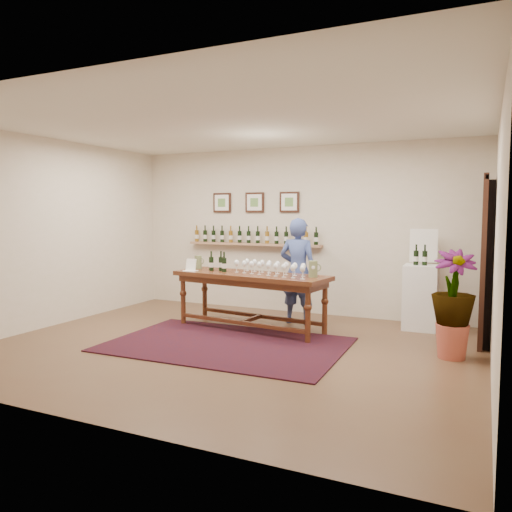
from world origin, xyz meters
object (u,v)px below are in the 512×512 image
at_px(tasting_table, 251,282).
at_px(display_pedestal, 421,297).
at_px(person, 298,271).
at_px(potted_plant, 453,304).

bearing_deg(tasting_table, display_pedestal, 32.64).
bearing_deg(display_pedestal, person, -167.44).
relative_size(tasting_table, person, 1.48).
relative_size(display_pedestal, potted_plant, 0.86).
height_order(tasting_table, person, person).
height_order(display_pedestal, potted_plant, potted_plant).
bearing_deg(tasting_table, person, 61.16).
xyz_separation_m(tasting_table, potted_plant, (2.76, -0.32, -0.06)).
bearing_deg(potted_plant, person, 156.68).
bearing_deg(person, tasting_table, 55.80).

